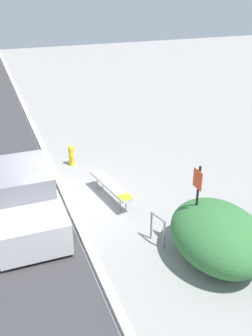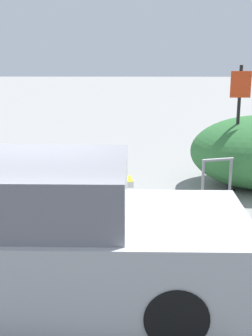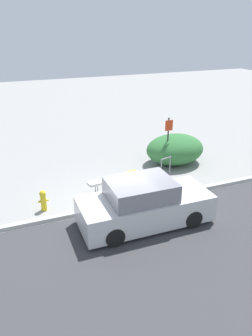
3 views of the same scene
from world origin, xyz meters
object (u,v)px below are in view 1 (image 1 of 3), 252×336
object	(u,v)px
bench	(111,186)
parked_car_near	(24,197)
sign_post	(197,201)
bike_rack	(158,227)
fire_hydrant	(71,155)

from	to	relation	value
bench	parked_car_near	distance (m)	2.59
bench	parked_car_near	xyz separation A→B (m)	(0.10, -2.57, 0.21)
sign_post	bench	bearing A→B (deg)	-158.46
bike_rack	sign_post	distance (m)	1.26
bench	fire_hydrant	world-z (taller)	fire_hydrant
bench	sign_post	world-z (taller)	sign_post
bench	bike_rack	world-z (taller)	bike_rack
fire_hydrant	bench	bearing A→B (deg)	11.28
bike_rack	bench	bearing A→B (deg)	-170.80
bike_rack	sign_post	bearing A→B (deg)	58.31
parked_car_near	sign_post	bearing A→B (deg)	53.14
bench	fire_hydrant	bearing A→B (deg)	-178.10
fire_hydrant	parked_car_near	world-z (taller)	parked_car_near
sign_post	parked_car_near	bearing A→B (deg)	-127.31
bike_rack	fire_hydrant	distance (m)	5.36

